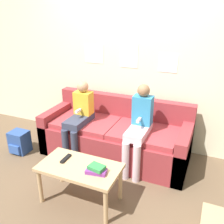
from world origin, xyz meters
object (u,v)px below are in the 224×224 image
object	(u,v)px
person_left	(79,117)
backpack	(20,142)
couch	(116,137)
coffee_table	(80,171)
tv_remote	(66,158)
person_right	(139,125)

from	to	relation	value
person_left	backpack	distance (m)	1.00
couch	backpack	size ratio (longest dim) A/B	6.27
coffee_table	tv_remote	bearing A→B (deg)	166.41
person_right	tv_remote	xyz separation A→B (m)	(-0.57, -0.78, -0.16)
person_left	backpack	xyz separation A→B (m)	(-0.85, -0.29, -0.43)
couch	coffee_table	xyz separation A→B (m)	(0.01, -1.01, 0.10)
backpack	person_right	bearing A→B (deg)	10.01
coffee_table	person_right	size ratio (longest dim) A/B	0.76
couch	person_left	distance (m)	0.59
person_left	person_right	distance (m)	0.85
couch	person_right	bearing A→B (deg)	-26.15
couch	person_right	size ratio (longest dim) A/B	1.82
couch	person_left	bearing A→B (deg)	-156.66
person_left	tv_remote	world-z (taller)	person_left
couch	person_left	world-z (taller)	person_left
couch	backpack	xyz separation A→B (m)	(-1.31, -0.49, -0.12)
coffee_table	person_left	world-z (taller)	person_left
coffee_table	person_right	distance (m)	0.93
person_left	person_right	size ratio (longest dim) A/B	0.95
person_left	coffee_table	bearing A→B (deg)	-59.88
coffee_table	person_left	distance (m)	0.97
couch	tv_remote	xyz separation A→B (m)	(-0.18, -0.97, 0.17)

